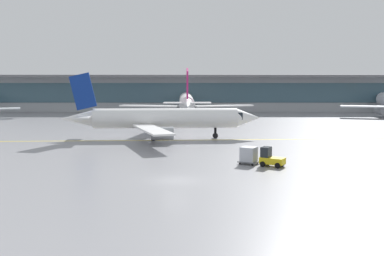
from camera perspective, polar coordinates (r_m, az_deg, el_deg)
name	(u,v)px	position (r m, az deg, el deg)	size (l,w,h in m)	color
ground_plane	(178,180)	(46.39, -1.70, -6.17)	(400.00, 400.00, 0.00)	gray
taxiway_centreline_stripe	(167,140)	(73.56, -2.97, -1.44)	(110.00, 0.36, 0.01)	yellow
terminal_concourse	(188,92)	(129.87, -0.46, 4.20)	(187.49, 11.00, 9.60)	#9EA3A8
gate_airplane_1	(188,102)	(113.54, -0.42, 3.07)	(31.25, 33.55, 11.13)	white
taxiing_regional_jet	(165,119)	(75.19, -3.20, 1.08)	(30.81, 28.63, 10.21)	white
baggage_tug	(272,158)	(53.74, 9.40, -3.52)	(2.95, 2.56, 2.10)	yellow
cargo_dolly_lead	(251,155)	(54.68, 6.88, -3.14)	(2.62, 2.44, 1.94)	#595B60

